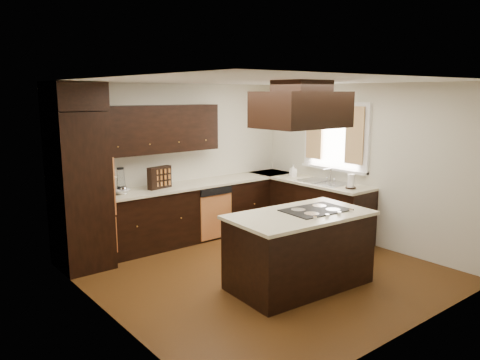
# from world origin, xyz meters

# --- Properties ---
(floor) EXTENTS (4.20, 4.20, 0.02)m
(floor) POSITION_xyz_m (0.00, 0.00, -0.01)
(floor) COLOR brown
(floor) RESTS_ON ground
(ceiling) EXTENTS (4.20, 4.20, 0.02)m
(ceiling) POSITION_xyz_m (0.00, 0.00, 2.51)
(ceiling) COLOR white
(ceiling) RESTS_ON ground
(wall_back) EXTENTS (4.20, 0.02, 2.50)m
(wall_back) POSITION_xyz_m (0.00, 2.11, 1.25)
(wall_back) COLOR beige
(wall_back) RESTS_ON ground
(wall_front) EXTENTS (4.20, 0.02, 2.50)m
(wall_front) POSITION_xyz_m (0.00, -2.11, 1.25)
(wall_front) COLOR beige
(wall_front) RESTS_ON ground
(wall_left) EXTENTS (0.02, 4.20, 2.50)m
(wall_left) POSITION_xyz_m (-2.11, 0.00, 1.25)
(wall_left) COLOR beige
(wall_left) RESTS_ON ground
(wall_right) EXTENTS (0.02, 4.20, 2.50)m
(wall_right) POSITION_xyz_m (2.11, 0.00, 1.25)
(wall_right) COLOR beige
(wall_right) RESTS_ON ground
(oven_column) EXTENTS (0.65, 0.75, 2.12)m
(oven_column) POSITION_xyz_m (-1.78, 1.71, 1.06)
(oven_column) COLOR black
(oven_column) RESTS_ON floor
(wall_oven_face) EXTENTS (0.05, 0.62, 0.78)m
(wall_oven_face) POSITION_xyz_m (-1.43, 1.71, 1.12)
(wall_oven_face) COLOR #D87E41
(wall_oven_face) RESTS_ON oven_column
(base_cabinets_back) EXTENTS (2.93, 0.60, 0.88)m
(base_cabinets_back) POSITION_xyz_m (0.03, 1.80, 0.44)
(base_cabinets_back) COLOR black
(base_cabinets_back) RESTS_ON floor
(base_cabinets_right) EXTENTS (0.60, 2.40, 0.88)m
(base_cabinets_right) POSITION_xyz_m (1.80, 0.90, 0.44)
(base_cabinets_right) COLOR black
(base_cabinets_right) RESTS_ON floor
(countertop_back) EXTENTS (2.93, 0.63, 0.04)m
(countertop_back) POSITION_xyz_m (0.03, 1.79, 0.90)
(countertop_back) COLOR beige
(countertop_back) RESTS_ON base_cabinets_back
(countertop_right) EXTENTS (0.63, 2.40, 0.04)m
(countertop_right) POSITION_xyz_m (1.79, 0.90, 0.90)
(countertop_right) COLOR beige
(countertop_right) RESTS_ON base_cabinets_right
(upper_cabinets) EXTENTS (2.00, 0.34, 0.72)m
(upper_cabinets) POSITION_xyz_m (-0.43, 1.93, 1.81)
(upper_cabinets) COLOR black
(upper_cabinets) RESTS_ON wall_back
(dishwasher_front) EXTENTS (0.60, 0.05, 0.72)m
(dishwasher_front) POSITION_xyz_m (0.33, 1.50, 0.40)
(dishwasher_front) COLOR #D87E41
(dishwasher_front) RESTS_ON floor
(window_frame) EXTENTS (0.06, 1.32, 1.12)m
(window_frame) POSITION_xyz_m (2.07, 0.55, 1.65)
(window_frame) COLOR white
(window_frame) RESTS_ON wall_right
(window_pane) EXTENTS (0.00, 1.20, 1.00)m
(window_pane) POSITION_xyz_m (2.10, 0.55, 1.65)
(window_pane) COLOR white
(window_pane) RESTS_ON wall_right
(curtain_left) EXTENTS (0.02, 0.34, 0.90)m
(curtain_left) POSITION_xyz_m (2.01, 0.13, 1.70)
(curtain_left) COLOR #F9E7B6
(curtain_left) RESTS_ON wall_right
(curtain_right) EXTENTS (0.02, 0.34, 0.90)m
(curtain_right) POSITION_xyz_m (2.01, 0.97, 1.70)
(curtain_right) COLOR #F9E7B6
(curtain_right) RESTS_ON wall_right
(sink_rim) EXTENTS (0.52, 0.84, 0.01)m
(sink_rim) POSITION_xyz_m (1.80, 0.55, 0.92)
(sink_rim) COLOR silver
(sink_rim) RESTS_ON countertop_right
(island) EXTENTS (1.74, 1.03, 0.88)m
(island) POSITION_xyz_m (0.06, -0.61, 0.44)
(island) COLOR black
(island) RESTS_ON floor
(island_top) EXTENTS (1.81, 1.10, 0.04)m
(island_top) POSITION_xyz_m (0.06, -0.61, 0.90)
(island_top) COLOR beige
(island_top) RESTS_ON island
(cooktop) EXTENTS (0.83, 0.58, 0.01)m
(cooktop) POSITION_xyz_m (0.31, -0.63, 0.93)
(cooktop) COLOR black
(cooktop) RESTS_ON island_top
(range_hood) EXTENTS (1.05, 0.72, 0.42)m
(range_hood) POSITION_xyz_m (0.10, -0.55, 2.16)
(range_hood) COLOR black
(range_hood) RESTS_ON ceiling
(hood_duct) EXTENTS (0.55, 0.50, 0.13)m
(hood_duct) POSITION_xyz_m (0.10, -0.55, 2.44)
(hood_duct) COLOR black
(hood_duct) RESTS_ON ceiling
(blender_base) EXTENTS (0.15, 0.15, 0.10)m
(blender_base) POSITION_xyz_m (-1.14, 1.79, 0.97)
(blender_base) COLOR silver
(blender_base) RESTS_ON countertop_back
(blender_pitcher) EXTENTS (0.13, 0.13, 0.26)m
(blender_pitcher) POSITION_xyz_m (-1.14, 1.79, 1.15)
(blender_pitcher) COLOR silver
(blender_pitcher) RESTS_ON blender_base
(spice_rack) EXTENTS (0.42, 0.19, 0.34)m
(spice_rack) POSITION_xyz_m (-0.52, 1.78, 1.09)
(spice_rack) COLOR black
(spice_rack) RESTS_ON countertop_back
(mixing_bowl) EXTENTS (0.33, 0.33, 0.06)m
(mixing_bowl) POSITION_xyz_m (-1.15, 1.80, 0.95)
(mixing_bowl) COLOR white
(mixing_bowl) RESTS_ON countertop_back
(soap_bottle) EXTENTS (0.11, 0.12, 0.21)m
(soap_bottle) POSITION_xyz_m (1.79, 1.24, 1.03)
(soap_bottle) COLOR white
(soap_bottle) RESTS_ON countertop_right
(paper_towel) EXTENTS (0.12, 0.12, 0.23)m
(paper_towel) POSITION_xyz_m (1.74, -0.05, 1.03)
(paper_towel) COLOR white
(paper_towel) RESTS_ON countertop_right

